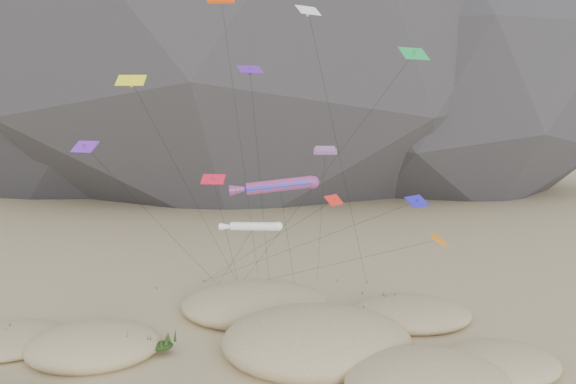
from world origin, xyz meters
name	(u,v)px	position (x,y,z in m)	size (l,w,h in m)	color
dunes	(263,349)	(-0.12, 4.93, 0.76)	(49.71, 36.93, 4.56)	#CCB789
dune_grass	(248,358)	(-1.40, 3.20, 0.84)	(40.74, 26.65, 1.51)	black
kite_stakes	(270,286)	(1.97, 23.77, 0.15)	(24.29, 6.56, 0.30)	#3F2D1E
rainbow_tube_kite	(277,186)	(1.45, 9.56, 13.51)	(7.83, 12.14, 14.38)	#FD391A
white_tube_kite	(252,227)	(-0.71, 9.71, 9.94)	(6.71, 12.64, 10.55)	white
orange_parafoil	(222,5)	(-2.99, 14.39, 29.35)	(5.19, 15.15, 30.28)	#DE420B
multi_parafoil	(325,153)	(6.35, 13.39, 16.08)	(2.75, 14.31, 16.71)	#FD1A3A
delta_kites	(295,130)	(3.15, 10.59, 18.26)	(32.14, 23.18, 29.11)	orange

